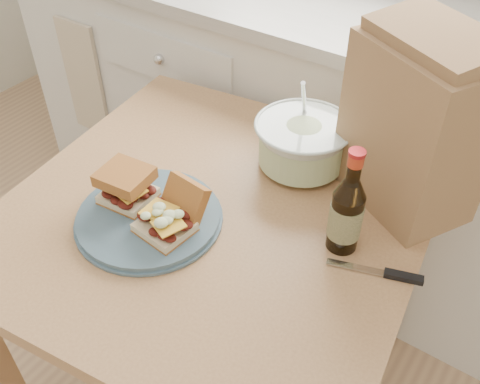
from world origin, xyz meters
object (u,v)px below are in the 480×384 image
Objects in this scene: coleslaw_bowl at (302,145)px; dining_table at (216,242)px; beer_bottle at (347,213)px; paper_bag at (414,129)px; plate at (149,217)px.

dining_table is at bearing -108.38° from coleslaw_bowl.
dining_table is 4.15× the size of beer_bottle.
beer_bottle is 0.23m from paper_bag.
beer_bottle is at bearing 24.59° from plate.
plate reaches higher than dining_table.
coleslaw_bowl is (0.17, 0.35, 0.05)m from plate.
coleslaw_bowl is 0.64× the size of paper_bag.
paper_bag is (0.04, 0.21, 0.09)m from beer_bottle.
dining_table is 0.19m from plate.
plate is 0.39m from coleslaw_bowl.
paper_bag reaches higher than coleslaw_bowl.
beer_bottle is (0.37, 0.17, 0.08)m from plate.
coleslaw_bowl reaches higher than plate.
dining_table is 4.31× the size of coleslaw_bowl.
plate is 0.84× the size of paper_bag.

